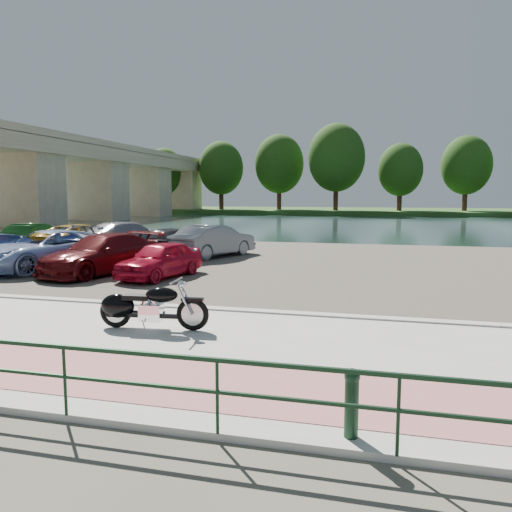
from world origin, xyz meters
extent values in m
plane|color=#595447|center=(0.00, 0.00, 0.00)|extent=(200.00, 200.00, 0.00)
cube|color=#AAA8A0|center=(0.00, -1.00, 0.05)|extent=(60.00, 6.00, 0.10)
cube|color=#A95F66|center=(0.00, -2.50, 0.10)|extent=(60.00, 2.00, 0.01)
cube|color=#AAA8A0|center=(0.00, 2.00, 0.07)|extent=(60.00, 0.30, 0.14)
cube|color=#403B33|center=(0.00, 11.00, 0.02)|extent=(60.00, 18.00, 0.04)
cube|color=#172A28|center=(0.00, 40.00, 0.00)|extent=(120.00, 40.00, 0.00)
cube|color=#254217|center=(0.00, 72.00, 0.30)|extent=(120.00, 24.00, 0.60)
cube|color=tan|center=(-28.00, 40.00, 7.20)|extent=(7.00, 56.00, 1.40)
cube|color=tan|center=(-28.00, 40.00, 8.20)|extent=(7.00, 56.00, 0.70)
cube|color=tan|center=(-28.00, 30.00, 3.60)|extent=(6.00, 4.00, 7.20)
cube|color=tan|center=(-28.00, 42.00, 3.60)|extent=(6.00, 4.00, 7.20)
cube|color=tan|center=(-28.00, 54.00, 3.60)|extent=(6.00, 4.00, 7.20)
cube|color=tan|center=(-28.00, 66.00, 3.60)|extent=(6.00, 4.00, 7.20)
cylinder|color=black|center=(0.00, -4.00, 0.55)|extent=(0.04, 0.04, 0.90)
cylinder|color=black|center=(2.00, -4.00, 0.55)|extent=(0.04, 0.04, 0.90)
cylinder|color=black|center=(4.00, -4.00, 0.55)|extent=(0.04, 0.04, 0.90)
cube|color=black|center=(0.00, -4.00, 0.98)|extent=(24.00, 0.05, 0.05)
cube|color=black|center=(0.00, -4.00, 0.60)|extent=(24.00, 0.04, 0.04)
cylinder|color=black|center=(3.50, -3.70, 0.45)|extent=(0.16, 0.16, 0.70)
sphere|color=black|center=(3.50, -3.70, 0.82)|extent=(0.18, 0.18, 0.18)
cylinder|color=#3E2116|center=(-30.00, 64.60, 2.85)|extent=(0.70, 0.70, 4.50)
ellipsoid|color=#15360E|center=(-30.00, 64.60, 6.45)|extent=(6.30, 6.30, 7.56)
cylinder|color=#3E2116|center=(-21.00, 66.00, 3.08)|extent=(0.70, 0.70, 4.95)
ellipsoid|color=#15360E|center=(-21.00, 66.00, 7.04)|extent=(6.93, 6.93, 8.32)
cylinder|color=#3E2116|center=(-12.00, 67.40, 3.30)|extent=(0.70, 0.70, 5.40)
ellipsoid|color=#15360E|center=(-12.00, 67.40, 7.62)|extent=(7.56, 7.56, 9.07)
cylinder|color=#3E2116|center=(-3.00, 64.60, 3.52)|extent=(0.70, 0.70, 5.85)
ellipsoid|color=#15360E|center=(-3.00, 64.60, 8.21)|extent=(8.19, 8.19, 9.83)
cylinder|color=#3E2116|center=(6.00, 66.00, 2.85)|extent=(0.70, 0.70, 4.50)
ellipsoid|color=#15360E|center=(6.00, 66.00, 6.45)|extent=(6.30, 6.30, 7.56)
cylinder|color=#3E2116|center=(15.00, 67.40, 3.08)|extent=(0.70, 0.70, 4.95)
ellipsoid|color=#15360E|center=(15.00, 67.40, 7.04)|extent=(6.93, 6.93, 8.32)
torus|color=black|center=(0.10, 0.07, 0.44)|extent=(0.69, 0.19, 0.68)
torus|color=black|center=(-1.55, -0.10, 0.44)|extent=(0.69, 0.19, 0.68)
cylinder|color=#B2B2B7|center=(0.10, 0.07, 0.44)|extent=(0.46, 0.11, 0.46)
cylinder|color=#B2B2B7|center=(-1.55, -0.10, 0.44)|extent=(0.46, 0.11, 0.46)
cylinder|color=silver|center=(-0.03, -0.05, 0.74)|extent=(0.33, 0.08, 0.63)
cylinder|color=silver|center=(-0.05, 0.15, 0.74)|extent=(0.33, 0.08, 0.63)
cylinder|color=silver|center=(-0.23, 0.03, 1.13)|extent=(0.11, 0.75, 0.04)
sphere|color=silver|center=(-0.13, 0.04, 1.05)|extent=(0.18, 0.18, 0.16)
sphere|color=silver|center=(-0.06, 0.05, 1.05)|extent=(0.12, 0.12, 0.11)
cube|color=black|center=(0.10, 0.07, 0.75)|extent=(0.46, 0.19, 0.06)
cube|color=black|center=(-0.72, -0.02, 0.38)|extent=(1.20, 0.22, 0.08)
cube|color=silver|center=(-0.77, -0.02, 0.45)|extent=(0.48, 0.36, 0.34)
cylinder|color=silver|center=(-0.67, -0.01, 0.65)|extent=(0.26, 0.20, 0.27)
cylinder|color=silver|center=(-0.87, -0.03, 0.65)|extent=(0.26, 0.20, 0.27)
ellipsoid|color=black|center=(-0.55, 0.00, 0.82)|extent=(0.71, 0.43, 0.32)
cube|color=black|center=(-1.07, -0.05, 0.76)|extent=(0.58, 0.33, 0.10)
ellipsoid|color=black|center=(-1.50, -0.10, 0.56)|extent=(0.76, 0.41, 0.50)
cube|color=black|center=(-1.55, -0.10, 0.49)|extent=(0.42, 0.22, 0.30)
cylinder|color=silver|center=(-1.09, 0.11, 0.32)|extent=(1.10, 0.20, 0.09)
cylinder|color=silver|center=(-1.09, 0.11, 0.40)|extent=(1.10, 0.20, 0.09)
cylinder|color=#B2B2B7|center=(-0.86, -0.21, 0.23)|extent=(0.04, 0.14, 0.22)
imported|color=#91A8D4|center=(-8.51, 6.99, 0.78)|extent=(4.17, 5.87, 1.49)
imported|color=#510B0E|center=(-5.94, 6.60, 0.75)|extent=(3.25, 5.24, 1.42)
imported|color=#AA0B26|center=(-3.54, 6.32, 0.66)|extent=(2.13, 3.85, 1.24)
imported|color=#103B12|center=(-13.51, 12.64, 0.73)|extent=(2.07, 4.37, 1.39)
imported|color=#AF8B28|center=(-10.88, 12.84, 0.72)|extent=(3.26, 5.28, 1.37)
imported|color=gray|center=(-8.43, 12.99, 0.79)|extent=(3.58, 5.59, 1.51)
imported|color=black|center=(-5.91, 12.37, 0.72)|extent=(2.34, 4.23, 1.36)
imported|color=slate|center=(-3.67, 12.25, 0.77)|extent=(3.06, 4.71, 1.47)
camera|label=1|loc=(3.78, -9.20, 2.84)|focal=35.00mm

